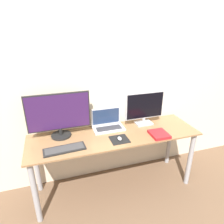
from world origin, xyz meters
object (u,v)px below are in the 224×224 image
at_px(monitor_left, 59,115).
at_px(laptop, 107,123).
at_px(book, 159,134).
at_px(keyboard, 65,149).
at_px(monitor_right, 145,108).
at_px(mouse, 120,139).

distance_m(monitor_left, laptop, 0.58).
height_order(laptop, book, laptop).
relative_size(laptop, keyboard, 0.88).
distance_m(monitor_left, monitor_right, 1.00).
bearing_deg(laptop, monitor_left, -175.59).
relative_size(monitor_right, book, 2.25).
relative_size(monitor_left, monitor_right, 1.37).
bearing_deg(laptop, book, -36.57).
xyz_separation_m(keyboard, book, (1.02, -0.03, 0.01)).
height_order(monitor_right, laptop, monitor_right).
bearing_deg(keyboard, monitor_left, 91.81).
height_order(monitor_left, laptop, monitor_left).
xyz_separation_m(laptop, keyboard, (-0.53, -0.33, -0.05)).
distance_m(monitor_left, mouse, 0.69).
relative_size(monitor_left, mouse, 10.24).
height_order(laptop, keyboard, laptop).
height_order(monitor_right, keyboard, monitor_right).
bearing_deg(monitor_right, book, -84.25).
bearing_deg(mouse, monitor_right, 34.16).
relative_size(monitor_left, book, 3.07).
relative_size(monitor_left, keyboard, 1.60).
xyz_separation_m(keyboard, mouse, (0.57, 0.01, 0.01)).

